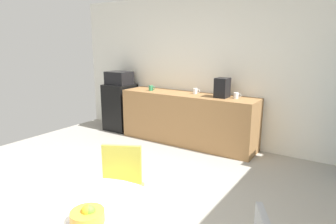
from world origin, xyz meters
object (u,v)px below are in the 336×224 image
chair_yellow (120,180)px  mug_red (196,91)px  fruit_bowl (88,215)px  mug_green (236,95)px  microwave (119,78)px  coffee_maker (222,88)px  mug_white (151,88)px  mini_fridge (120,107)px

chair_yellow → mug_red: size_ratio=6.43×
fruit_bowl → mug_green: mug_green is taller
fruit_bowl → mug_red: 3.71m
microwave → coffee_maker: (2.24, 0.00, -0.02)m
mug_green → mug_red: bearing=177.0°
mug_green → coffee_maker: size_ratio=0.40×
chair_yellow → coffee_maker: (-0.10, 2.59, 0.54)m
microwave → coffee_maker: bearing=0.0°
fruit_bowl → mug_red: (-1.16, 3.52, 0.17)m
fruit_bowl → chair_yellow: bearing=122.0°
microwave → mug_white: microwave is taller
fruit_bowl → mug_red: size_ratio=1.56×
mug_green → chair_yellow: bearing=-92.7°
coffee_maker → mug_green: bearing=10.7°
mug_green → mini_fridge: bearing=-179.0°
microwave → fruit_bowl: bearing=-50.1°
chair_yellow → coffee_maker: coffee_maker is taller
mini_fridge → chair_yellow: bearing=-47.8°
chair_yellow → coffee_maker: bearing=92.3°
mug_red → mug_green: bearing=-3.0°
fruit_bowl → mug_white: 3.93m
chair_yellow → mug_green: mug_green is taller
fruit_bowl → coffee_maker: coffee_maker is taller
microwave → fruit_bowl: 4.49m
mug_white → chair_yellow: bearing=-59.4°
chair_yellow → mug_white: 2.96m
fruit_bowl → mug_green: size_ratio=1.56×
chair_yellow → mug_white: size_ratio=6.43×
fruit_bowl → coffee_maker: 3.50m
chair_yellow → mug_white: bearing=120.6°
microwave → chair_yellow: 3.54m
mug_red → coffee_maker: size_ratio=0.40×
fruit_bowl → mug_red: mug_red is taller
microwave → mug_green: size_ratio=3.72×
microwave → mug_red: bearing=2.8°
microwave → mug_green: microwave is taller
mug_white → mug_green: (1.62, 0.11, 0.00)m
microwave → mug_green: bearing=1.0°
mug_green → mug_red: (-0.76, 0.04, 0.00)m
mug_white → mug_green: size_ratio=1.00×
chair_yellow → fruit_bowl: bearing=-58.0°
fruit_bowl → mug_green: (-0.40, 3.48, 0.17)m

